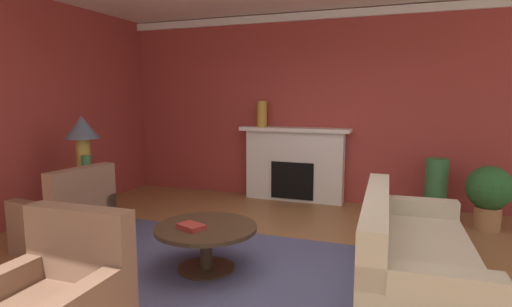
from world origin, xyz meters
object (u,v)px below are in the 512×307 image
(side_table, at_px, (86,194))
(potted_plant, at_px, (489,192))
(fireplace, at_px, (294,166))
(armchair_near_window, at_px, (66,223))
(vase_on_side_table, at_px, (86,165))
(sofa, at_px, (411,260))
(coffee_table, at_px, (206,237))
(vase_tall_corner, at_px, (436,188))
(vase_mantel_left, at_px, (262,114))
(table_lamp, at_px, (82,133))

(side_table, distance_m, potted_plant, 5.27)
(fireplace, distance_m, potted_plant, 2.80)
(fireplace, height_order, armchair_near_window, fireplace)
(vase_on_side_table, bearing_deg, armchair_near_window, -63.80)
(sofa, height_order, coffee_table, sofa)
(coffee_table, height_order, vase_tall_corner, vase_tall_corner)
(coffee_table, xyz_separation_m, vase_mantel_left, (-0.46, 2.95, 1.08))
(side_table, distance_m, vase_mantel_left, 2.94)
(fireplace, relative_size, vase_on_side_table, 7.36)
(vase_mantel_left, bearing_deg, vase_on_side_table, -125.76)
(sofa, distance_m, table_lamp, 4.26)
(vase_mantel_left, xyz_separation_m, vase_tall_corner, (2.68, -0.25, -0.99))
(fireplace, relative_size, side_table, 2.57)
(side_table, bearing_deg, sofa, -8.78)
(vase_mantel_left, relative_size, vase_tall_corner, 0.50)
(fireplace, height_order, table_lamp, table_lamp)
(fireplace, xyz_separation_m, potted_plant, (2.73, -0.63, -0.08))
(sofa, distance_m, vase_on_side_table, 4.03)
(table_lamp, xyz_separation_m, vase_on_side_table, (0.15, -0.12, -0.40))
(fireplace, bearing_deg, armchair_near_window, -120.70)
(armchair_near_window, bearing_deg, vase_mantel_left, 67.25)
(sofa, relative_size, armchair_near_window, 2.25)
(potted_plant, bearing_deg, coffee_table, -140.00)
(fireplace, bearing_deg, sofa, -57.44)
(vase_tall_corner, bearing_deg, vase_mantel_left, 174.66)
(vase_on_side_table, distance_m, potted_plant, 5.18)
(armchair_near_window, xyz_separation_m, table_lamp, (-0.51, 0.86, 0.92))
(fireplace, distance_m, side_table, 3.18)
(coffee_table, bearing_deg, fireplace, 88.34)
(vase_on_side_table, relative_size, potted_plant, 0.29)
(armchair_near_window, bearing_deg, vase_on_side_table, 116.20)
(side_table, height_order, vase_tall_corner, vase_tall_corner)
(sofa, height_order, vase_mantel_left, vase_mantel_left)
(fireplace, bearing_deg, side_table, -136.82)
(armchair_near_window, relative_size, potted_plant, 1.14)
(vase_on_side_table, relative_size, vase_mantel_left, 0.58)
(vase_on_side_table, distance_m, vase_tall_corner, 4.75)
(coffee_table, distance_m, vase_on_side_table, 2.25)
(fireplace, bearing_deg, coffee_table, -91.66)
(potted_plant, bearing_deg, table_lamp, -163.03)
(sofa, relative_size, vase_tall_corner, 2.52)
(fireplace, relative_size, vase_tall_corner, 2.12)
(sofa, height_order, vase_on_side_table, vase_on_side_table)
(table_lamp, xyz_separation_m, potted_plant, (5.04, 1.54, -0.73))
(fireplace, xyz_separation_m, table_lamp, (-2.32, -2.17, 0.66))
(vase_on_side_table, bearing_deg, potted_plant, 18.73)
(vase_tall_corner, height_order, potted_plant, vase_tall_corner)
(armchair_near_window, xyz_separation_m, vase_mantel_left, (1.25, 2.98, 1.11))
(fireplace, xyz_separation_m, vase_mantel_left, (-0.55, -0.05, 0.85))
(vase_mantel_left, distance_m, potted_plant, 3.45)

